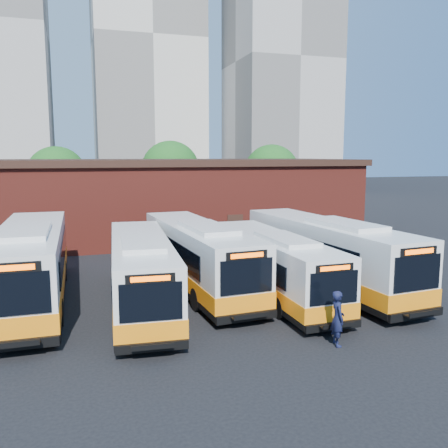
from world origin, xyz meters
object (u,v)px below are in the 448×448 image
object	(u,v)px
bus_farwest	(31,267)
bus_west	(198,258)
transit_worker	(338,318)
bus_midwest	(141,274)
bus_east	(325,255)
bus_mideast	(273,267)

from	to	relation	value
bus_farwest	bus_west	size ratio (longest dim) A/B	1.06
bus_west	transit_worker	xyz separation A→B (m)	(2.95, -8.61, -0.57)
bus_farwest	transit_worker	xyz separation A→B (m)	(10.81, -8.61, -0.67)
bus_midwest	bus_east	bearing A→B (deg)	7.44
bus_west	bus_mideast	xyz separation A→B (m)	(3.13, -2.37, -0.15)
bus_farwest	bus_east	xyz separation A→B (m)	(14.24, -1.53, -0.04)
bus_midwest	bus_east	size ratio (longest dim) A/B	0.91
bus_farwest	bus_east	size ratio (longest dim) A/B	1.02
bus_west	bus_mideast	bearing A→B (deg)	-41.27
bus_east	transit_worker	xyz separation A→B (m)	(-3.43, -7.08, -0.62)
bus_mideast	bus_east	bearing A→B (deg)	13.39
transit_worker	bus_west	bearing A→B (deg)	28.87
bus_mideast	bus_midwest	bearing A→B (deg)	176.69
bus_east	bus_west	bearing A→B (deg)	161.50
bus_midwest	bus_east	distance (m)	9.54
bus_farwest	bus_east	bearing A→B (deg)	-6.28
bus_east	bus_mideast	bearing A→B (deg)	-170.58
bus_farwest	bus_west	world-z (taller)	bus_farwest
bus_midwest	bus_east	world-z (taller)	bus_east
bus_farwest	bus_midwest	distance (m)	5.18
bus_farwest	bus_west	bearing A→B (deg)	-0.12
transit_worker	bus_farwest	bearing A→B (deg)	61.45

